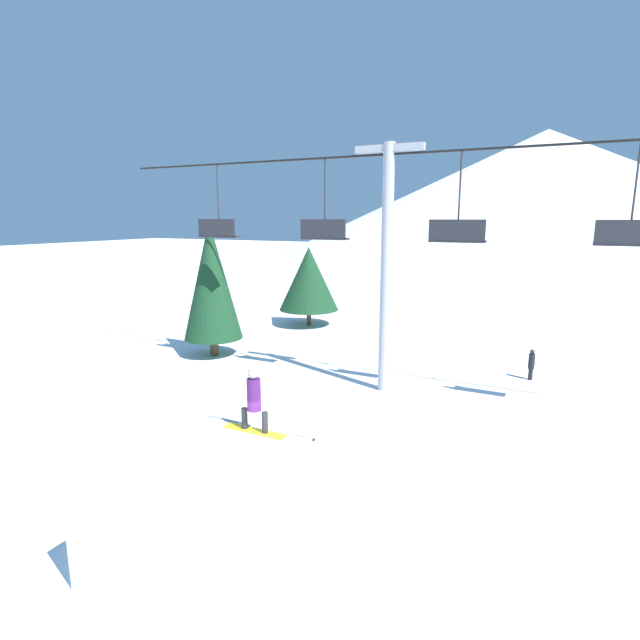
# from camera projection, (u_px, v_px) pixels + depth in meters

# --- Properties ---
(ground_plane) EXTENTS (220.00, 220.00, 0.00)m
(ground_plane) POSITION_uv_depth(u_px,v_px,m) (257.00, 549.00, 9.56)
(ground_plane) COLOR white
(mountain_ridge) EXTENTS (89.70, 89.70, 20.76)m
(mountain_ridge) POSITION_uv_depth(u_px,v_px,m) (543.00, 193.00, 85.37)
(mountain_ridge) COLOR silver
(mountain_ridge) RESTS_ON ground_plane
(snow_ramp) EXTENTS (2.73, 3.78, 1.79)m
(snow_ramp) POSITION_uv_depth(u_px,v_px,m) (205.00, 507.00, 9.38)
(snow_ramp) COLOR white
(snow_ramp) RESTS_ON ground_plane
(snowboarder) EXTENTS (1.46, 0.29, 1.42)m
(snowboarder) POSITION_uv_depth(u_px,v_px,m) (254.00, 400.00, 10.40)
(snowboarder) COLOR yellow
(snowboarder) RESTS_ON snow_ramp
(chairlift) EXTENTS (22.61, 0.44, 8.72)m
(chairlift) POSITION_uv_depth(u_px,v_px,m) (386.00, 246.00, 17.33)
(chairlift) COLOR #9E9EA3
(chairlift) RESTS_ON ground_plane
(pine_tree_near) EXTENTS (2.64, 2.64, 6.14)m
(pine_tree_near) POSITION_uv_depth(u_px,v_px,m) (211.00, 280.00, 22.33)
(pine_tree_near) COLOR #4C3823
(pine_tree_near) RESTS_ON ground_plane
(pine_tree_far) EXTENTS (3.46, 3.46, 4.59)m
(pine_tree_far) POSITION_uv_depth(u_px,v_px,m) (309.00, 279.00, 28.87)
(pine_tree_far) COLOR #4C3823
(pine_tree_far) RESTS_ON ground_plane
(distant_skier) EXTENTS (0.24, 0.24, 1.23)m
(distant_skier) POSITION_uv_depth(u_px,v_px,m) (531.00, 363.00, 19.41)
(distant_skier) COLOR black
(distant_skier) RESTS_ON ground_plane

